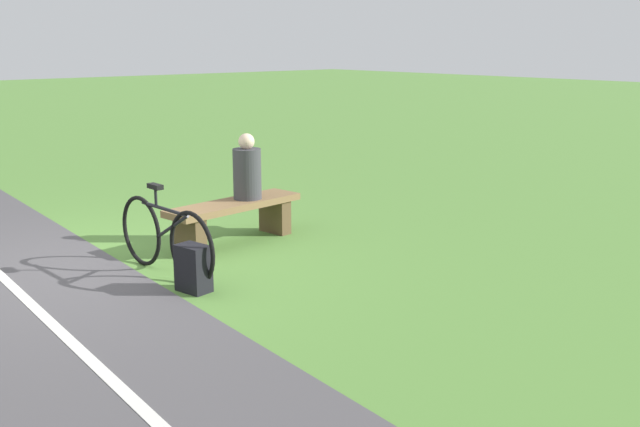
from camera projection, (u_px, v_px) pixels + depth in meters
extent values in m
plane|color=#548438|center=(79.00, 268.00, 7.89)|extent=(80.00, 80.00, 0.00)
cube|color=brown|center=(234.00, 205.00, 8.79)|extent=(1.82, 0.66, 0.08)
cube|color=brown|center=(275.00, 216.00, 9.33)|extent=(0.20, 0.44, 0.43)
cube|color=brown|center=(190.00, 236.00, 8.37)|extent=(0.20, 0.44, 0.43)
cylinder|color=#38383D|center=(247.00, 174.00, 8.87)|extent=(0.37, 0.37, 0.61)
sphere|color=beige|center=(246.00, 141.00, 8.78)|extent=(0.19, 0.19, 0.19)
torus|color=black|center=(192.00, 249.00, 7.24)|extent=(0.07, 0.76, 0.76)
torus|color=black|center=(141.00, 231.00, 7.92)|extent=(0.07, 0.76, 0.76)
cylinder|color=black|center=(164.00, 209.00, 7.51)|extent=(0.06, 0.82, 0.04)
cylinder|color=black|center=(172.00, 227.00, 7.44)|extent=(0.06, 0.60, 0.35)
cylinder|color=black|center=(156.00, 197.00, 7.59)|extent=(0.03, 0.03, 0.20)
cube|color=black|center=(155.00, 186.00, 7.56)|extent=(0.09, 0.20, 0.05)
cube|color=black|center=(193.00, 268.00, 7.12)|extent=(0.27, 0.36, 0.46)
cube|color=black|center=(203.00, 272.00, 7.23)|extent=(0.08, 0.23, 0.21)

